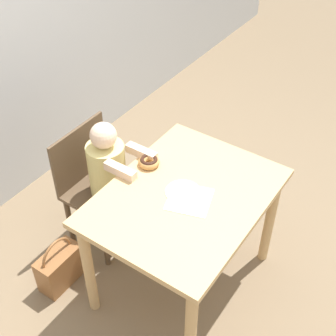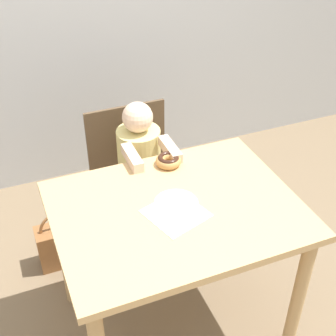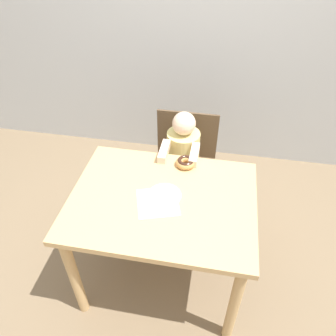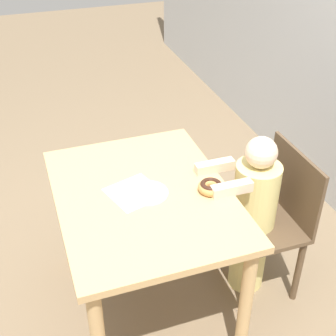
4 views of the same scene
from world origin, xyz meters
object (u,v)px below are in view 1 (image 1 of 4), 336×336
object	(u,v)px
chair	(97,184)
donut	(149,161)
handbag	(60,267)
child_figure	(110,186)

from	to	relation	value
chair	donut	distance (m)	0.50
chair	handbag	size ratio (longest dim) A/B	2.25
donut	handbag	world-z (taller)	donut
child_figure	handbag	bearing A→B (deg)	174.08
chair	donut	world-z (taller)	chair
chair	child_figure	xyz separation A→B (m)	(-0.00, -0.11, 0.03)
child_figure	handbag	world-z (taller)	child_figure
child_figure	donut	size ratio (longest dim) A/B	7.94
handbag	donut	bearing A→B (deg)	-32.03
chair	child_figure	world-z (taller)	child_figure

